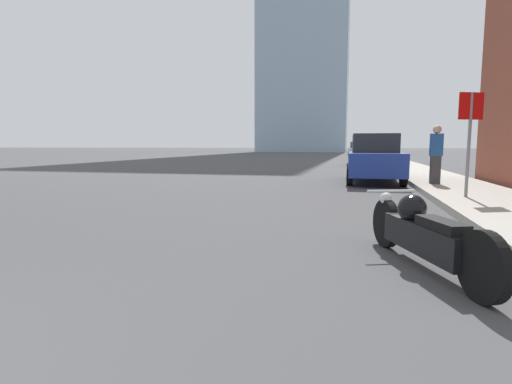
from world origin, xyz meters
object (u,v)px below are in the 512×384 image
object	(u,v)px
motorcycle	(422,233)
parked_car_yellow	(362,151)
parked_car_white	(357,149)
pedestrian	(436,154)
parked_car_green	(359,149)
stop_sign	(470,126)
parked_car_blue	(374,159)
parked_car_silver	(366,152)

from	to	relation	value
motorcycle	parked_car_yellow	size ratio (longest dim) A/B	0.57
parked_car_white	pedestrian	bearing A→B (deg)	-91.58
motorcycle	pedestrian	distance (m)	8.83
parked_car_yellow	parked_car_white	world-z (taller)	parked_car_white
parked_car_green	parked_car_white	bearing A→B (deg)	-91.58
parked_car_yellow	stop_sign	xyz separation A→B (m)	(1.72, -27.91, 0.90)
parked_car_white	stop_sign	xyz separation A→B (m)	(2.08, -38.95, 0.90)
parked_car_blue	parked_car_white	world-z (taller)	parked_car_white
stop_sign	pedestrian	distance (m)	3.28
parked_car_yellow	parked_car_blue	bearing A→B (deg)	-88.28
pedestrian	parked_car_silver	bearing A→B (deg)	96.60
motorcycle	parked_car_green	size ratio (longest dim) A/B	0.59
stop_sign	pedestrian	world-z (taller)	stop_sign
motorcycle	parked_car_white	world-z (taller)	parked_car_white
parked_car_blue	pedestrian	distance (m)	2.47
motorcycle	stop_sign	xyz separation A→B (m)	(1.79, 5.43, 1.36)
stop_sign	parked_car_white	bearing A→B (deg)	93.06
parked_car_blue	parked_car_white	distance (m)	33.99
parked_car_yellow	parked_car_white	xyz separation A→B (m)	(-0.36, 11.03, 0.00)
parked_car_blue	parked_car_silver	xyz separation A→B (m)	(0.08, 12.48, -0.00)
motorcycle	parked_car_green	distance (m)	54.90
motorcycle	parked_car_blue	distance (m)	10.40
motorcycle	stop_sign	size ratio (longest dim) A/B	1.02
parked_car_white	pedestrian	xyz separation A→B (m)	(2.00, -35.74, 0.22)
parked_car_yellow	parked_car_white	distance (m)	11.04
parked_car_white	parked_car_green	bearing A→B (deg)	83.37
pedestrian	parked_car_white	bearing A→B (deg)	93.20
motorcycle	parked_car_green	xyz separation A→B (m)	(0.05, 54.90, 0.42)
motorcycle	parked_car_blue	world-z (taller)	parked_car_blue
parked_car_white	pedestrian	size ratio (longest dim) A/B	2.33
parked_car_green	stop_sign	size ratio (longest dim) A/B	1.73
parked_car_blue	pedestrian	size ratio (longest dim) A/B	2.61
parked_car_green	parked_car_blue	bearing A→B (deg)	-89.82
parked_car_yellow	motorcycle	bearing A→B (deg)	-88.16
motorcycle	parked_car_silver	bearing A→B (deg)	69.91
motorcycle	pedestrian	bearing A→B (deg)	58.89
parked_car_yellow	stop_sign	distance (m)	27.98
parked_car_blue	parked_car_yellow	world-z (taller)	parked_car_blue
parked_car_white	parked_car_green	xyz separation A→B (m)	(0.34, 10.52, -0.05)
parked_car_green	stop_sign	world-z (taller)	stop_sign
parked_car_white	pedestrian	distance (m)	35.80
motorcycle	parked_car_yellow	distance (m)	33.35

